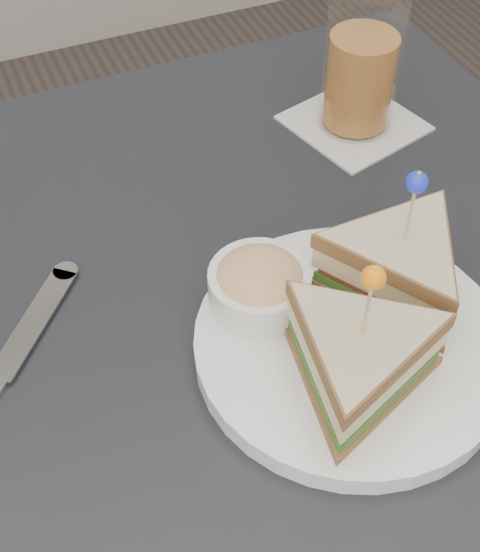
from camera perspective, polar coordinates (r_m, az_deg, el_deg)
name	(u,v)px	position (r m, az deg, el deg)	size (l,w,h in m)	color
table	(234,380)	(0.70, -0.43, -7.76)	(0.80, 0.80, 0.75)	black
plate_meal	(360,315)	(0.60, 8.92, -2.90)	(0.30, 0.28, 0.15)	white
cutlery_knife	(4,370)	(0.64, -17.08, -6.71)	(0.16, 0.18, 0.01)	silver
drink_set	(361,68)	(0.81, 8.99, 15.02)	(0.15, 0.15, 0.16)	silver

